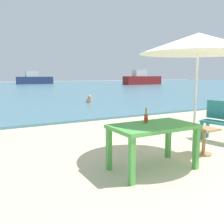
# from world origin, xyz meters

# --- Properties ---
(sea_water) EXTENTS (120.00, 50.00, 0.08)m
(sea_water) POSITION_xyz_m (0.00, 30.00, 0.04)
(sea_water) COLOR teal
(sea_water) RESTS_ON ground_plane
(picnic_table_green) EXTENTS (1.40, 0.80, 0.76)m
(picnic_table_green) POSITION_xyz_m (-1.22, 0.52, 0.65)
(picnic_table_green) COLOR #4C9E47
(picnic_table_green) RESTS_ON ground_plane
(beer_bottle_amber) EXTENTS (0.07, 0.07, 0.26)m
(beer_bottle_amber) POSITION_xyz_m (-1.26, 0.67, 0.85)
(beer_bottle_amber) COLOR brown
(beer_bottle_amber) RESTS_ON picnic_table_green
(patio_umbrella) EXTENTS (2.10, 2.10, 2.30)m
(patio_umbrella) POSITION_xyz_m (-0.18, 0.61, 2.12)
(patio_umbrella) COLOR silver
(patio_umbrella) RESTS_ON ground_plane
(side_table_wood) EXTENTS (0.44, 0.44, 0.54)m
(side_table_wood) POSITION_xyz_m (0.14, 0.64, 0.35)
(side_table_wood) COLOR #9E7A51
(side_table_wood) RESTS_ON ground_plane
(swimmer_person) EXTENTS (0.34, 0.34, 0.41)m
(swimmer_person) POSITION_xyz_m (1.74, 9.73, 0.24)
(swimmer_person) COLOR tan
(swimmer_person) RESTS_ON sea_water
(boat_fishing_trawler) EXTENTS (5.75, 1.57, 2.09)m
(boat_fishing_trawler) POSITION_xyz_m (5.30, 40.12, 0.83)
(boat_fishing_trawler) COLOR navy
(boat_fishing_trawler) RESTS_ON sea_water
(boat_tanker) EXTENTS (6.22, 1.70, 2.26)m
(boat_tanker) POSITION_xyz_m (19.44, 29.41, 0.89)
(boat_tanker) COLOR maroon
(boat_tanker) RESTS_ON sea_water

